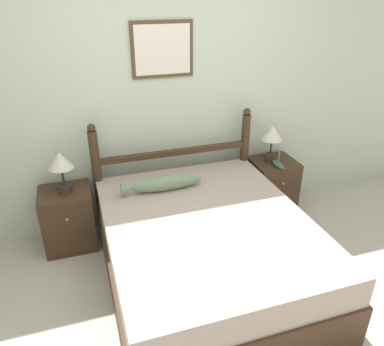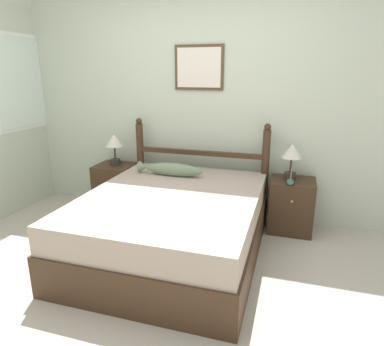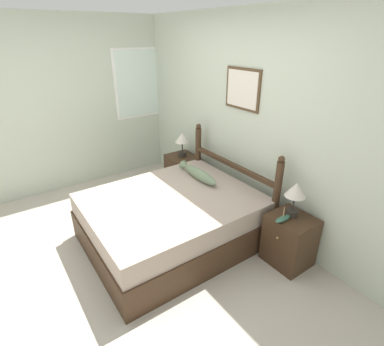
# 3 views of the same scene
# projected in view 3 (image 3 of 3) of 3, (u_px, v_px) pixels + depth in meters

# --- Properties ---
(ground_plane) EXTENTS (16.00, 16.00, 0.00)m
(ground_plane) POSITION_uv_depth(u_px,v_px,m) (121.00, 257.00, 3.35)
(ground_plane) COLOR #B7AD9E
(wall_back) EXTENTS (6.40, 0.08, 2.55)m
(wall_back) POSITION_uv_depth(u_px,v_px,m) (242.00, 122.00, 3.70)
(wall_back) COLOR beige
(wall_back) RESTS_ON ground_plane
(wall_left) EXTENTS (0.08, 6.40, 2.55)m
(wall_left) POSITION_uv_depth(u_px,v_px,m) (57.00, 108.00, 4.40)
(wall_left) COLOR beige
(wall_left) RESTS_ON ground_plane
(bed) EXTENTS (1.55, 1.90, 0.59)m
(bed) POSITION_uv_depth(u_px,v_px,m) (172.00, 219.00, 3.52)
(bed) COLOR #3D2819
(bed) RESTS_ON ground_plane
(headboard) EXTENTS (1.55, 0.08, 1.12)m
(headboard) POSITION_uv_depth(u_px,v_px,m) (232.00, 176.00, 3.85)
(headboard) COLOR #3D2819
(headboard) RESTS_ON ground_plane
(nightstand_left) EXTENTS (0.45, 0.43, 0.56)m
(nightstand_left) POSITION_uv_depth(u_px,v_px,m) (182.00, 172.00, 4.72)
(nightstand_left) COLOR #3D2819
(nightstand_left) RESTS_ON ground_plane
(nightstand_right) EXTENTS (0.45, 0.43, 0.56)m
(nightstand_right) POSITION_uv_depth(u_px,v_px,m) (289.00, 240.00, 3.18)
(nightstand_right) COLOR #3D2819
(nightstand_right) RESTS_ON ground_plane
(table_lamp_left) EXTENTS (0.21, 0.21, 0.38)m
(table_lamp_left) POSITION_uv_depth(u_px,v_px,m) (182.00, 140.00, 4.47)
(table_lamp_left) COLOR #2D2823
(table_lamp_left) RESTS_ON nightstand_left
(table_lamp_right) EXTENTS (0.21, 0.21, 0.38)m
(table_lamp_right) POSITION_uv_depth(u_px,v_px,m) (295.00, 193.00, 2.99)
(table_lamp_right) COLOR #2D2823
(table_lamp_right) RESTS_ON nightstand_right
(model_boat) EXTENTS (0.07, 0.20, 0.16)m
(model_boat) POSITION_uv_depth(u_px,v_px,m) (283.00, 219.00, 3.01)
(model_boat) COLOR #386651
(model_boat) RESTS_ON nightstand_right
(fish_pillow) EXTENTS (0.71, 0.12, 0.14)m
(fish_pillow) POSITION_uv_depth(u_px,v_px,m) (198.00, 174.00, 3.79)
(fish_pillow) COLOR gray
(fish_pillow) RESTS_ON bed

